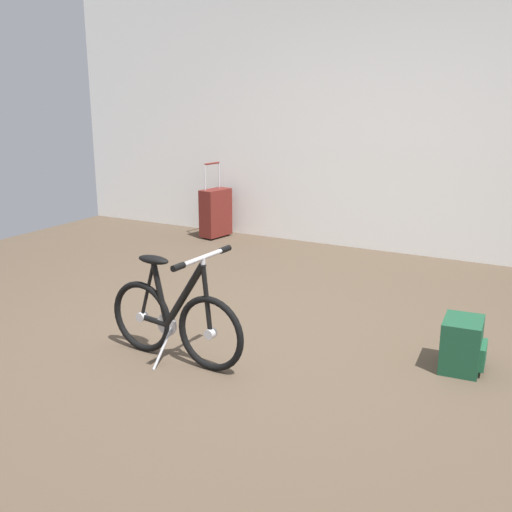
% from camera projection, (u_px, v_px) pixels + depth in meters
% --- Properties ---
extents(ground_plane, '(7.88, 7.88, 0.00)m').
position_uv_depth(ground_plane, '(264.00, 349.00, 3.86)').
color(ground_plane, brown).
extents(back_wall, '(7.88, 0.10, 2.80)m').
position_uv_depth(back_wall, '(401.00, 111.00, 5.88)').
color(back_wall, white).
rests_on(back_wall, ground_plane).
extents(folding_bike_foreground, '(0.98, 0.53, 0.70)m').
position_uv_depth(folding_bike_foreground, '(174.00, 317.00, 3.64)').
color(folding_bike_foreground, black).
rests_on(folding_bike_foreground, ground_plane).
extents(rolling_suitcase, '(0.24, 0.38, 0.83)m').
position_uv_depth(rolling_suitcase, '(216.00, 212.00, 6.77)').
color(rolling_suitcase, maroon).
rests_on(rolling_suitcase, ground_plane).
extents(backpack_on_floor, '(0.27, 0.30, 0.31)m').
position_uv_depth(backpack_on_floor, '(462.00, 345.00, 3.55)').
color(backpack_on_floor, '#19472D').
rests_on(backpack_on_floor, ground_plane).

